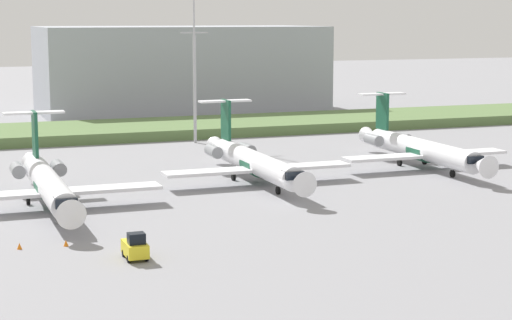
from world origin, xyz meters
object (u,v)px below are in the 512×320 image
at_px(safety_cone_mid_marker, 66,243).
at_px(regional_jet_second, 253,161).
at_px(regional_jet_third, 419,148).
at_px(antenna_mast, 195,74).
at_px(baggage_tug, 135,247).
at_px(regional_jet_nearest, 48,183).
at_px(safety_cone_front_marker, 19,246).

bearing_deg(safety_cone_mid_marker, regional_jet_second, 41.83).
distance_m(regional_jet_third, antenna_mast, 39.72).
bearing_deg(baggage_tug, regional_jet_nearest, 99.78).
distance_m(regional_jet_nearest, baggage_tug, 23.52).
bearing_deg(baggage_tug, antenna_mast, 69.54).
distance_m(regional_jet_second, antenna_mast, 36.30).
bearing_deg(antenna_mast, regional_jet_second, -95.04).
distance_m(regional_jet_second, baggage_tug, 35.88).
height_order(regional_jet_second, safety_cone_mid_marker, regional_jet_second).
bearing_deg(regional_jet_third, baggage_tug, -144.88).
height_order(regional_jet_nearest, safety_cone_front_marker, regional_jet_nearest).
bearing_deg(regional_jet_second, regional_jet_third, 6.05).
relative_size(regional_jet_nearest, regional_jet_second, 1.00).
distance_m(regional_jet_nearest, safety_cone_mid_marker, 17.09).
distance_m(antenna_mast, safety_cone_mid_marker, 65.69).
bearing_deg(antenna_mast, safety_cone_mid_marker, -116.29).
height_order(regional_jet_second, baggage_tug, regional_jet_second).
height_order(regional_jet_third, safety_cone_front_marker, regional_jet_third).
xyz_separation_m(regional_jet_second, regional_jet_third, (24.16, 2.56, 0.00)).
bearing_deg(regional_jet_nearest, regional_jet_second, 13.56).
bearing_deg(regional_jet_second, regional_jet_nearest, -166.44).
height_order(regional_jet_nearest, safety_cone_mid_marker, regional_jet_nearest).
bearing_deg(antenna_mast, safety_cone_front_marker, -119.43).
xyz_separation_m(antenna_mast, baggage_tug, (-24.00, -64.33, -9.84)).
xyz_separation_m(baggage_tug, safety_cone_mid_marker, (-4.72, 6.20, -0.73)).
bearing_deg(regional_jet_nearest, safety_cone_mid_marker, -92.49).
relative_size(regional_jet_nearest, antenna_mast, 1.18).
bearing_deg(regional_jet_third, antenna_mast, 122.83).
distance_m(baggage_tug, safety_cone_front_marker, 10.83).
height_order(regional_jet_second, antenna_mast, antenna_mast).
xyz_separation_m(regional_jet_nearest, baggage_tug, (3.98, -23.13, -1.53)).
bearing_deg(safety_cone_mid_marker, safety_cone_front_marker, 174.67).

